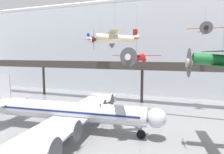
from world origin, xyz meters
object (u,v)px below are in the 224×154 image
object	(u,v)px
suspended_plane_green_biplane	(222,60)
suspended_plane_cream_biplane	(115,38)
suspended_plane_orange_highwing	(205,30)
suspended_plane_white_twin	(100,40)
suspended_plane_red_highwing	(136,58)
stanchion_barrier	(140,154)
airliner_silver_main	(69,111)

from	to	relation	value
suspended_plane_green_biplane	suspended_plane_cream_biplane	xyz separation A→B (m)	(-13.27, 0.30, 2.90)
suspended_plane_orange_highwing	suspended_plane_green_biplane	world-z (taller)	suspended_plane_orange_highwing
suspended_plane_white_twin	suspended_plane_green_biplane	bearing A→B (deg)	-87.54
suspended_plane_cream_biplane	suspended_plane_green_biplane	bearing A→B (deg)	152.07
suspended_plane_orange_highwing	suspended_plane_red_highwing	size ratio (longest dim) A/B	0.60
suspended_plane_red_highwing	stanchion_barrier	bearing A→B (deg)	25.62
suspended_plane_green_biplane	suspended_plane_red_highwing	xyz separation A→B (m)	(-12.84, 11.87, -0.12)
suspended_plane_green_biplane	suspended_plane_red_highwing	world-z (taller)	suspended_plane_green_biplane
stanchion_barrier	airliner_silver_main	bearing A→B (deg)	161.93
airliner_silver_main	suspended_plane_cream_biplane	distance (m)	13.69
suspended_plane_white_twin	suspended_plane_green_biplane	size ratio (longest dim) A/B	0.65
airliner_silver_main	suspended_plane_red_highwing	size ratio (longest dim) A/B	3.02
suspended_plane_white_twin	stanchion_barrier	distance (m)	32.03
airliner_silver_main	suspended_plane_red_highwing	bearing A→B (deg)	48.77
suspended_plane_green_biplane	stanchion_barrier	size ratio (longest dim) A/B	11.18
airliner_silver_main	suspended_plane_green_biplane	bearing A→B (deg)	-6.74
airliner_silver_main	suspended_plane_cream_biplane	bearing A→B (deg)	-7.10
suspended_plane_cream_biplane	stanchion_barrier	distance (m)	15.34
suspended_plane_red_highwing	airliner_silver_main	bearing A→B (deg)	-25.40
suspended_plane_red_highwing	suspended_plane_orange_highwing	bearing A→B (deg)	134.07
suspended_plane_white_twin	stanchion_barrier	world-z (taller)	suspended_plane_white_twin
suspended_plane_white_twin	suspended_plane_red_highwing	distance (m)	14.47
suspended_plane_green_biplane	stanchion_barrier	world-z (taller)	suspended_plane_green_biplane
suspended_plane_white_twin	stanchion_barrier	bearing A→B (deg)	-104.68
suspended_plane_white_twin	suspended_plane_cream_biplane	distance (m)	22.54
suspended_plane_green_biplane	suspended_plane_cream_biplane	distance (m)	13.58
suspended_plane_red_highwing	stanchion_barrier	size ratio (longest dim) A/B	10.61
suspended_plane_cream_biplane	suspended_plane_red_highwing	bearing A→B (deg)	-118.75
suspended_plane_orange_highwing	stanchion_barrier	world-z (taller)	suspended_plane_orange_highwing
airliner_silver_main	suspended_plane_green_biplane	distance (m)	22.66
suspended_plane_orange_highwing	suspended_plane_red_highwing	xyz separation A→B (m)	(-12.46, -8.24, -5.74)
suspended_plane_orange_highwing	suspended_plane_green_biplane	xyz separation A→B (m)	(0.38, -20.11, -5.62)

